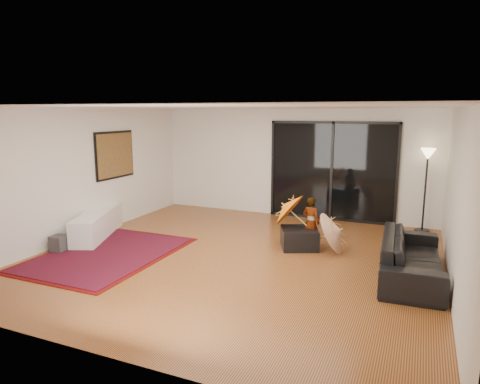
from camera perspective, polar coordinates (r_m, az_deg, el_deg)
The scene contains 17 objects.
floor at distance 7.90m, azimuth -0.48°, elevation -8.73°, with size 7.00×7.00×0.00m, color #A75E2D.
ceiling at distance 7.45m, azimuth -0.51°, elevation 11.25°, with size 7.00×7.00×0.00m, color white.
wall_back at distance 10.82m, azimuth 6.99°, elevation 3.84°, with size 7.00×7.00×0.00m, color silver.
wall_front at distance 4.65m, azimuth -18.19°, elevation -5.80°, with size 7.00×7.00×0.00m, color silver.
wall_left at distance 9.50m, azimuth -20.21°, elevation 2.31°, with size 7.00×7.00×0.00m, color silver.
wall_right at distance 6.96m, azimuth 26.94°, elevation -1.06°, with size 7.00×7.00×0.00m, color silver.
sliding_door at distance 10.58m, azimuth 12.14°, elevation 2.70°, with size 3.06×0.07×2.40m.
painting at distance 10.19m, azimuth -16.32°, elevation 4.76°, with size 0.04×1.28×1.08m.
media_console at distance 9.58m, azimuth -18.48°, elevation -4.09°, with size 0.49×1.96×0.55m, color white.
speaker at distance 8.89m, azimuth -22.97°, elevation -6.35°, with size 0.27×0.27×0.31m, color #424244.
persian_rug at distance 8.42m, azimuth -17.28°, elevation -7.91°, with size 2.18×3.04×0.02m.
sofa at distance 7.44m, azimuth 21.90°, elevation -8.03°, with size 2.32×0.91×0.68m, color black.
ottoman at distance 8.47m, azimuth 7.89°, elevation -6.12°, with size 0.68×0.68×0.39m, color black.
floor_lamp at distance 10.14m, azimuth 23.68°, elevation 3.17°, with size 0.32×0.32×1.85m.
child at distance 8.47m, azimuth 9.43°, elevation -4.00°, with size 0.37×0.24×1.00m, color #999999.
parasol_orange at distance 8.50m, azimuth 5.79°, elevation -2.22°, with size 0.61×0.78×0.86m.
parasol_white at distance 8.21m, azimuth 13.25°, elevation -4.59°, with size 0.57×0.83×0.93m.
Camera 1 is at (3.00, -6.82, 2.63)m, focal length 32.00 mm.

